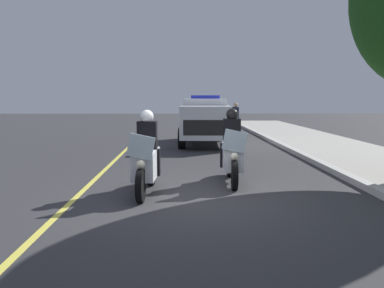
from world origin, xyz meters
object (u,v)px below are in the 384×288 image
police_motorcycle_lead_right (232,153)px  police_suv (205,119)px  police_motorcycle_lead_left (146,160)px  cyclist_background (235,120)px

police_motorcycle_lead_right → police_suv: 7.65m
police_suv → police_motorcycle_lead_right: bearing=1.2°
police_motorcycle_lead_left → cyclist_background: bearing=163.6°
police_motorcycle_lead_left → cyclist_background: police_motorcycle_lead_left is taller
police_motorcycle_lead_left → police_motorcycle_lead_right: size_ratio=1.00×
cyclist_background → police_motorcycle_lead_right: bearing=-8.1°
police_motorcycle_lead_right → police_suv: bearing=-178.8°
police_motorcycle_lead_left → police_motorcycle_lead_right: bearing=116.7°
police_suv → police_motorcycle_lead_left: bearing=-11.4°
police_motorcycle_lead_left → police_motorcycle_lead_right: 2.13m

